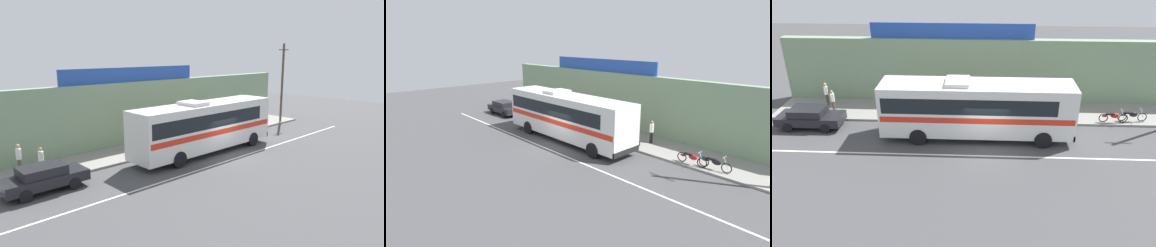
% 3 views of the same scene
% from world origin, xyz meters
% --- Properties ---
extents(ground_plane, '(70.00, 70.00, 0.00)m').
position_xyz_m(ground_plane, '(0.00, 0.00, 0.00)').
color(ground_plane, '#444447').
extents(sidewalk_slab, '(30.00, 3.60, 0.14)m').
position_xyz_m(sidewalk_slab, '(0.00, 5.20, 0.07)').
color(sidewalk_slab, gray).
rests_on(sidewalk_slab, ground_plane).
extents(storefront_facade, '(30.00, 0.70, 4.80)m').
position_xyz_m(storefront_facade, '(0.00, 7.35, 2.40)').
color(storefront_facade, gray).
rests_on(storefront_facade, ground_plane).
extents(storefront_billboard, '(11.73, 0.12, 1.10)m').
position_xyz_m(storefront_billboard, '(-2.50, 7.35, 5.35)').
color(storefront_billboard, '#234CAD').
rests_on(storefront_billboard, storefront_facade).
extents(road_center_stripe, '(30.00, 0.14, 0.01)m').
position_xyz_m(road_center_stripe, '(0.00, -0.80, 0.00)').
color(road_center_stripe, silver).
rests_on(road_center_stripe, ground_plane).
extents(intercity_bus, '(11.69, 2.66, 3.78)m').
position_xyz_m(intercity_bus, '(-0.65, 1.55, 2.07)').
color(intercity_bus, silver).
rests_on(intercity_bus, ground_plane).
extents(parked_car, '(4.21, 1.86, 1.37)m').
position_xyz_m(parked_car, '(-11.54, 2.40, 0.74)').
color(parked_car, black).
rests_on(parked_car, ground_plane).
extents(utility_pole, '(1.60, 0.22, 7.70)m').
position_xyz_m(utility_pole, '(12.91, 3.94, 4.12)').
color(utility_pole, brown).
rests_on(utility_pole, sidewalk_slab).
extents(motorcycle_green, '(1.95, 0.56, 0.94)m').
position_xyz_m(motorcycle_green, '(9.83, 4.01, 0.57)').
color(motorcycle_green, black).
rests_on(motorcycle_green, sidewalk_slab).
extents(motorcycle_black, '(1.92, 0.56, 0.94)m').
position_xyz_m(motorcycle_black, '(3.67, 3.80, 0.57)').
color(motorcycle_black, black).
rests_on(motorcycle_black, sidewalk_slab).
extents(motorcycle_red, '(1.93, 0.56, 0.94)m').
position_xyz_m(motorcycle_red, '(8.51, 3.76, 0.57)').
color(motorcycle_red, black).
rests_on(motorcycle_red, sidewalk_slab).
extents(pedestrian_far_left, '(0.30, 0.48, 1.59)m').
position_xyz_m(pedestrian_far_left, '(-10.80, 4.62, 1.06)').
color(pedestrian_far_left, brown).
rests_on(pedestrian_far_left, sidewalk_slab).
extents(pedestrian_far_right, '(0.30, 0.48, 1.74)m').
position_xyz_m(pedestrian_far_right, '(-11.66, 5.68, 1.16)').
color(pedestrian_far_right, brown).
rests_on(pedestrian_far_right, sidewalk_slab).
extents(pedestrian_near_shop, '(0.30, 0.48, 1.70)m').
position_xyz_m(pedestrian_near_shop, '(4.45, 5.44, 1.13)').
color(pedestrian_near_shop, black).
rests_on(pedestrian_near_shop, sidewalk_slab).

